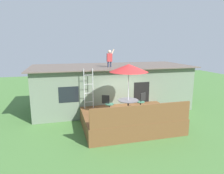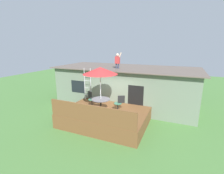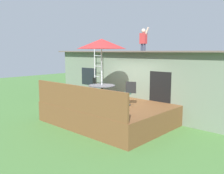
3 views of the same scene
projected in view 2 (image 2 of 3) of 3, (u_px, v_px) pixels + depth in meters
ground_plane at (105, 123)px, 9.69m from camera, size 40.00×40.00×0.00m
house at (125, 86)px, 12.54m from camera, size 10.50×4.50×2.88m
deck at (105, 117)px, 9.59m from camera, size 4.78×3.47×0.80m
deck_railing at (90, 114)px, 7.88m from camera, size 4.68×0.08×0.90m
patio_table at (101, 102)px, 9.18m from camera, size 1.04×1.04×0.74m
patio_umbrella at (100, 71)px, 8.75m from camera, size 1.90×1.90×2.54m
step_ladder at (88, 84)px, 11.08m from camera, size 0.52×0.04×2.20m
person_figure at (118, 60)px, 11.44m from camera, size 0.47×0.20×1.11m
patio_chair_left at (91, 99)px, 10.01m from camera, size 0.58×0.44×0.92m
patio_chair_right at (119, 103)px, 9.28m from camera, size 0.58×0.44×0.92m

